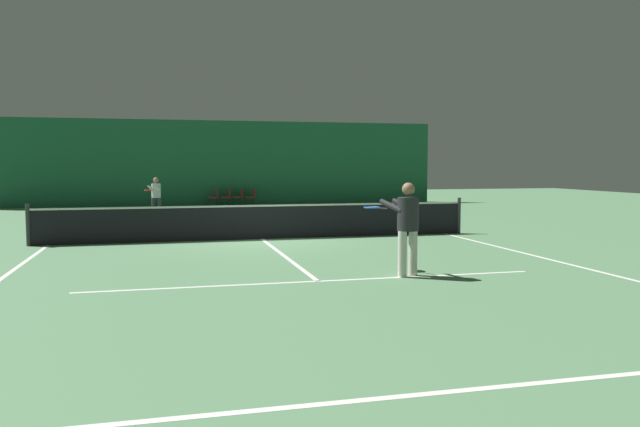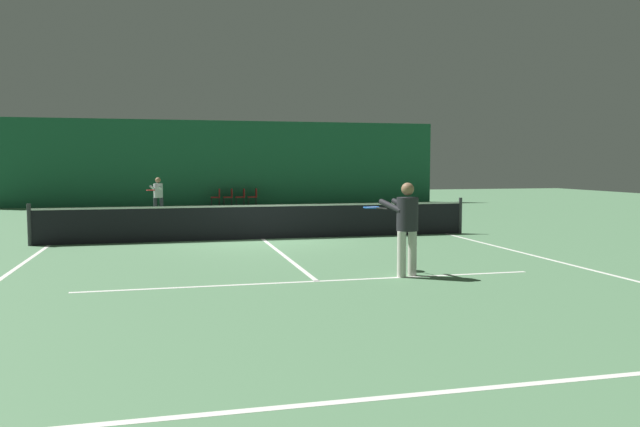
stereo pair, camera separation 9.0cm
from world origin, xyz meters
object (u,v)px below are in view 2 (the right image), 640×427
at_px(tennis_net, 263,221).
at_px(courtside_chair_1, 229,196).
at_px(courtside_chair_3, 254,195).
at_px(player_far, 158,194).
at_px(courtside_chair_2, 242,196).
at_px(player_near, 406,222).
at_px(courtside_chair_0, 217,196).

xyz_separation_m(tennis_net, courtside_chair_1, (0.48, 14.31, -0.03)).
bearing_deg(tennis_net, courtside_chair_3, 83.19).
distance_m(player_far, courtside_chair_2, 7.39).
bearing_deg(courtside_chair_1, player_near, 3.42).
distance_m(courtside_chair_0, courtside_chair_3, 1.84).
distance_m(courtside_chair_0, courtside_chair_1, 0.61).
height_order(player_far, courtside_chair_0, player_far).
relative_size(courtside_chair_0, courtside_chair_1, 1.00).
bearing_deg(courtside_chair_2, player_near, 1.72).
distance_m(courtside_chair_2, courtside_chair_3, 0.61).
bearing_deg(courtside_chair_3, courtside_chair_0, -90.00).
height_order(player_far, courtside_chair_2, player_far).
relative_size(courtside_chair_2, courtside_chair_3, 1.00).
bearing_deg(tennis_net, player_far, 109.65).
relative_size(player_far, courtside_chair_0, 1.84).
xyz_separation_m(courtside_chair_0, courtside_chair_1, (0.61, 0.00, 0.00)).
relative_size(courtside_chair_1, courtside_chair_3, 1.00).
bearing_deg(player_near, tennis_net, -6.68).
xyz_separation_m(tennis_net, courtside_chair_0, (-0.13, 14.31, -0.03)).
height_order(player_near, courtside_chair_2, player_near).
height_order(player_near, player_far, player_near).
distance_m(tennis_net, player_far, 8.61).
relative_size(player_near, courtside_chair_3, 2.06).
bearing_deg(courtside_chair_1, tennis_net, -1.92).
bearing_deg(player_near, player_far, -4.17).
distance_m(tennis_net, courtside_chair_3, 14.41).
distance_m(tennis_net, player_near, 6.53).
bearing_deg(player_far, courtside_chair_1, 167.57).
height_order(tennis_net, courtside_chair_3, tennis_net).
bearing_deg(courtside_chair_0, player_near, 5.12).
xyz_separation_m(player_near, player_far, (-4.60, 14.38, -0.11)).
height_order(tennis_net, courtside_chair_0, tennis_net).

